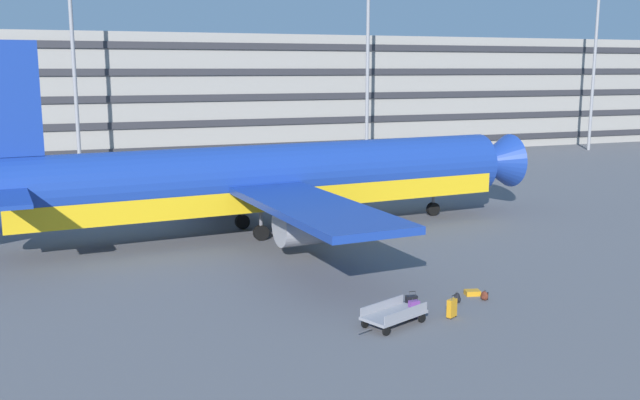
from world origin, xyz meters
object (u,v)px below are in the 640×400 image
object	(u,v)px
suitcase_laid_flat	(411,303)
suitcase_upright	(414,309)
suitcase_silver	(472,293)
airliner	(264,180)
baggage_cart	(394,315)
backpack_small	(484,296)
backpack_navy	(458,298)
suitcase_teal	(452,308)

from	to	relation	value
suitcase_laid_flat	suitcase_upright	world-z (taller)	suitcase_laid_flat
suitcase_silver	suitcase_laid_flat	size ratio (longest dim) A/B	0.84
airliner	baggage_cart	size ratio (longest dim) A/B	11.38
suitcase_upright	backpack_small	world-z (taller)	suitcase_upright
suitcase_silver	backpack_small	distance (m)	0.82
backpack_small	suitcase_laid_flat	bearing A→B (deg)	-177.32
airliner	suitcase_silver	size ratio (longest dim) A/B	50.71
backpack_navy	baggage_cart	size ratio (longest dim) A/B	0.15
suitcase_teal	backpack_navy	xyz separation A→B (m)	(1.17, 1.49, -0.19)
suitcase_silver	suitcase_upright	size ratio (longest dim) A/B	0.84
airliner	suitcase_laid_flat	bearing A→B (deg)	-83.52
backpack_small	baggage_cart	bearing A→B (deg)	-164.86
suitcase_laid_flat	baggage_cart	xyz separation A→B (m)	(-1.38, -1.18, 0.06)
suitcase_silver	backpack_navy	xyz separation A→B (m)	(-1.19, -0.73, 0.11)
suitcase_silver	suitcase_teal	world-z (taller)	suitcase_teal
baggage_cart	airliner	bearing A→B (deg)	91.38
suitcase_silver	backpack_navy	size ratio (longest dim) A/B	1.46
airliner	suitcase_upright	world-z (taller)	airliner
suitcase_teal	backpack_navy	size ratio (longest dim) A/B	1.91
airliner	baggage_cart	distance (m)	17.19
airliner	suitcase_teal	size ratio (longest dim) A/B	38.88
airliner	suitcase_teal	xyz separation A→B (m)	(2.96, -17.01, -2.82)
suitcase_teal	backpack_small	size ratio (longest dim) A/B	2.12
suitcase_silver	baggage_cart	xyz separation A→B (m)	(-4.92, -2.16, 0.31)
backpack_small	baggage_cart	size ratio (longest dim) A/B	0.14
airliner	suitcase_teal	world-z (taller)	airliner
backpack_small	backpack_navy	distance (m)	1.28
suitcase_teal	suitcase_laid_flat	xyz separation A→B (m)	(-1.17, 1.24, -0.05)
suitcase_laid_flat	backpack_small	world-z (taller)	suitcase_laid_flat
suitcase_laid_flat	backpack_navy	distance (m)	2.36
airliner	baggage_cart	xyz separation A→B (m)	(0.41, -16.95, -2.81)
suitcase_upright	baggage_cart	world-z (taller)	suitcase_upright
suitcase_laid_flat	backpack_navy	world-z (taller)	suitcase_laid_flat
baggage_cart	suitcase_laid_flat	bearing A→B (deg)	40.56
suitcase_silver	suitcase_laid_flat	xyz separation A→B (m)	(-3.53, -0.98, 0.25)
backpack_small	suitcase_upright	bearing A→B (deg)	-166.53
backpack_small	backpack_navy	bearing A→B (deg)	176.52
suitcase_teal	suitcase_upright	world-z (taller)	suitcase_teal
suitcase_teal	baggage_cart	xyz separation A→B (m)	(-2.55, 0.06, 0.01)
suitcase_laid_flat	baggage_cart	bearing A→B (deg)	-139.44
suitcase_upright	backpack_navy	size ratio (longest dim) A/B	1.73
suitcase_upright	backpack_small	distance (m)	4.02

